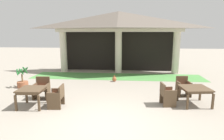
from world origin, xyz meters
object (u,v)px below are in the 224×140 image
patio_chair_near_foreground_north (183,87)px  potted_palm_left_edge (23,82)px  patio_chair_mid_left_east (57,97)px  patio_table_near_foreground (195,90)px  patio_chair_mid_left_north (42,89)px  patio_table_mid_left (32,91)px  patio_chair_near_foreground_west (167,95)px  terracotta_urn (114,79)px

patio_chair_near_foreground_north → potted_palm_left_edge: potted_palm_left_edge is taller
patio_chair_mid_left_east → potted_palm_left_edge: (-2.78, 2.46, -0.10)m
patio_table_near_foreground → patio_chair_mid_left_east: patio_chair_mid_left_east is taller
patio_chair_mid_left_north → potted_palm_left_edge: bearing=-45.7°
potted_palm_left_edge → patio_chair_mid_left_north: bearing=-41.7°
patio_chair_near_foreground_north → patio_chair_mid_left_east: bearing=11.8°
patio_table_near_foreground → patio_chair_mid_left_north: bearing=178.4°
patio_chair_near_foreground_north → patio_table_mid_left: bearing=9.6°
patio_chair_mid_left_north → potted_palm_left_edge: potted_palm_left_edge is taller
potted_palm_left_edge → patio_table_mid_left: bearing=-54.0°
patio_chair_mid_left_north → potted_palm_left_edge: 2.38m
patio_chair_near_foreground_north → patio_chair_mid_left_north: patio_chair_mid_left_north is taller
patio_chair_mid_left_north → patio_chair_near_foreground_north: bearing=-175.7°
patio_chair_near_foreground_west → potted_palm_left_edge: potted_palm_left_edge is taller
patio_chair_near_foreground_north → patio_chair_mid_left_east: (-5.15, -1.78, 0.00)m
patio_table_mid_left → patio_chair_mid_left_east: bearing=4.0°
patio_chair_mid_left_east → patio_chair_near_foreground_west: bearing=-86.3°
patio_table_mid_left → patio_table_near_foreground: bearing=7.0°
patio_chair_near_foreground_west → potted_palm_left_edge: 7.25m
patio_chair_near_foreground_west → terracotta_urn: 4.22m
patio_chair_near_foreground_north → patio_chair_mid_left_north: (-6.16, -0.90, 0.02)m
patio_table_near_foreground → patio_chair_mid_left_north: (-6.30, 0.18, -0.19)m
patio_table_near_foreground → patio_chair_mid_left_east: size_ratio=1.34×
patio_chair_near_foreground_north → terracotta_urn: bearing=-42.3°
patio_table_near_foreground → patio_chair_mid_left_east: bearing=-172.4°
patio_chair_mid_left_east → patio_table_near_foreground: bearing=-86.4°
terracotta_urn → patio_chair_mid_left_east: bearing=-114.8°
terracotta_urn → patio_table_mid_left: bearing=-124.4°
patio_chair_mid_left_east → patio_table_mid_left: bearing=90.0°
patio_table_near_foreground → patio_chair_mid_left_north: size_ratio=1.25×
patio_table_near_foreground → patio_table_mid_left: size_ratio=1.18×
patio_table_near_foreground → patio_chair_near_foreground_west: size_ratio=1.30×
patio_chair_mid_left_east → potted_palm_left_edge: 3.72m
patio_table_near_foreground → potted_palm_left_edge: bearing=167.7°
patio_chair_near_foreground_west → patio_chair_mid_left_north: patio_chair_mid_left_north is taller
patio_table_mid_left → patio_chair_near_foreground_west: bearing=7.0°
patio_chair_near_foreground_west → patio_chair_mid_left_east: patio_chair_near_foreground_west is taller
patio_chair_near_foreground_north → patio_chair_mid_left_east: 5.45m
patio_chair_mid_left_north → patio_chair_near_foreground_west: bearing=172.5°
patio_chair_near_foreground_west → patio_chair_mid_left_east: (-4.21, -0.57, -0.01)m
patio_table_near_foreground → potted_palm_left_edge: 8.27m
patio_chair_mid_left_north → patio_table_near_foreground: bearing=174.4°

